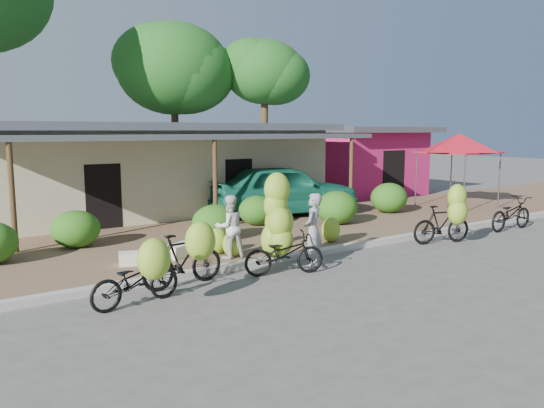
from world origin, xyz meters
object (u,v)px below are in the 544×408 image
at_px(tree_center_right, 169,67).
at_px(teal_van, 284,190).
at_px(bike_center, 280,234).
at_px(bike_right, 446,219).
at_px(sack_near, 181,250).
at_px(bike_far_right, 511,214).
at_px(sack_far, 136,258).
at_px(bike_far_left, 139,277).
at_px(red_canopy, 459,143).
at_px(vendor, 313,230).
at_px(bike_left, 186,256).
at_px(bystander, 229,227).
at_px(tree_near_right, 260,70).

relative_size(tree_center_right, teal_van, 1.56).
relative_size(bike_center, bike_right, 1.18).
bearing_deg(sack_near, bike_right, -20.05).
xyz_separation_m(bike_right, sack_near, (-6.70, 2.44, -0.44)).
distance_m(bike_far_right, sack_far, 11.52).
distance_m(bike_far_left, bike_right, 8.75).
bearing_deg(bike_far_left, bike_center, -90.74).
xyz_separation_m(bike_center, bike_right, (5.31, -0.33, -0.14)).
distance_m(red_canopy, bike_center, 11.73).
distance_m(bike_center, vendor, 0.87).
xyz_separation_m(tree_center_right, bike_far_right, (4.42, -15.48, -5.65)).
bearing_deg(tree_center_right, sack_far, -117.36).
distance_m(tree_center_right, bike_left, 17.51).
relative_size(bike_right, bystander, 1.24).
xyz_separation_m(red_canopy, bike_far_right, (-2.30, -3.67, -2.09)).
height_order(bike_left, bystander, bystander).
relative_size(sack_far, teal_van, 0.14).
relative_size(tree_near_right, bike_right, 4.13).
bearing_deg(sack_far, tree_center_right, 62.64).
bearing_deg(teal_van, bike_left, 142.36).
relative_size(tree_center_right, bike_far_left, 4.59).
bearing_deg(bike_left, sack_near, -28.13).
bearing_deg(tree_center_right, bike_far_left, -116.20).
bearing_deg(bike_far_right, bike_center, 89.47).
xyz_separation_m(tree_center_right, vendor, (-3.48, -15.39, -5.33)).
height_order(sack_near, sack_far, sack_near).
bearing_deg(bystander, sack_far, -12.88).
relative_size(bike_right, sack_near, 2.18).
xyz_separation_m(tree_center_right, sack_near, (-5.73, -13.21, -5.90)).
xyz_separation_m(sack_far, teal_van, (6.83, 3.71, 0.76)).
height_order(tree_near_right, bike_far_left, tree_near_right).
bearing_deg(tree_near_right, bike_far_left, -130.46).
distance_m(sack_near, sack_far, 1.17).
height_order(bike_far_left, sack_near, bike_far_left).
bearing_deg(bike_right, bystander, 91.07).
xyz_separation_m(bike_left, sack_near, (0.85, 2.04, -0.36)).
xyz_separation_m(tree_near_right, bike_far_left, (-11.78, -13.81, -5.53)).
distance_m(sack_far, vendor, 4.04).
bearing_deg(bike_right, bike_far_right, -70.42).
relative_size(bike_center, sack_near, 2.57).
relative_size(bike_left, vendor, 1.09).
bearing_deg(teal_van, tree_center_right, 11.13).
xyz_separation_m(red_canopy, sack_far, (-13.61, -1.51, -2.35)).
distance_m(sack_near, teal_van, 6.75).
xyz_separation_m(red_canopy, teal_van, (-6.78, 2.20, -1.59)).
xyz_separation_m(tree_center_right, bike_far_left, (-7.78, -15.81, -5.63)).
xyz_separation_m(tree_center_right, bike_left, (-6.59, -15.25, -5.54)).
distance_m(bike_center, bystander, 1.41).
bearing_deg(bike_center, teal_van, -17.85).
bearing_deg(red_canopy, vendor, -160.69).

